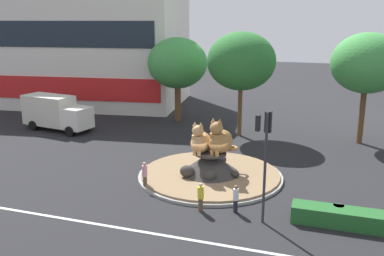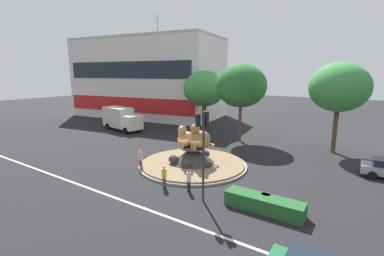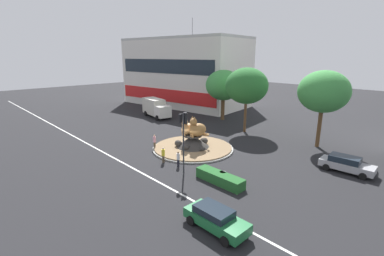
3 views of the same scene
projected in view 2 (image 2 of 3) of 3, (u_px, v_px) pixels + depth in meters
name	position (u px, v px, depth m)	size (l,w,h in m)	color
ground_plane	(193.00, 166.00, 24.46)	(160.00, 160.00, 0.00)	black
lane_centreline	(123.00, 201.00, 17.76)	(112.00, 0.20, 0.01)	silver
roundabout_island	(193.00, 160.00, 24.36)	(9.52, 9.52, 1.69)	gray
cat_statue_calico	(185.00, 138.00, 24.10)	(1.58, 2.25, 2.17)	tan
cat_statue_tabby	(199.00, 138.00, 23.68)	(1.98, 2.45, 2.43)	#9E703D
traffic_light_mast	(203.00, 137.00, 17.03)	(0.75, 0.49, 5.80)	#2D2D33
shophouse_block	(149.00, 78.00, 52.10)	(28.19, 16.66, 17.91)	silver
clipped_hedge_strip	(264.00, 204.00, 16.37)	(4.68, 1.20, 0.90)	#235B28
broadleaf_tree_behind_island	(339.00, 88.00, 27.27)	(5.75, 5.75, 9.14)	brown
second_tree_near_tower	(204.00, 89.00, 39.06)	(5.94, 5.94, 8.44)	brown
third_tree_left	(241.00, 86.00, 32.10)	(5.93, 5.93, 9.15)	brown
pedestrian_pink_shirt	(141.00, 159.00, 23.47)	(0.33, 0.33, 1.72)	brown
pedestrian_yellow_shirt	(164.00, 176.00, 19.63)	(0.35, 0.35, 1.63)	brown
pedestrian_white_shirt	(189.00, 180.00, 19.01)	(0.31, 0.31, 1.57)	black
delivery_box_truck	(121.00, 118.00, 39.36)	(7.18, 3.45, 3.22)	silver
litter_bin	(266.00, 201.00, 16.74)	(0.56, 0.56, 0.90)	#2D4233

